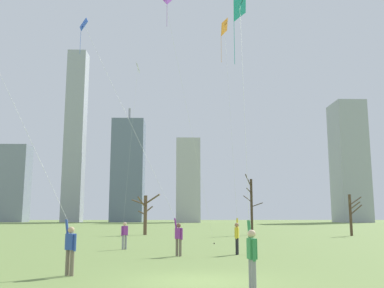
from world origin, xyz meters
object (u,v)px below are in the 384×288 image
kite_flyer_far_back_blue (160,194)px  bystander_watching_nearby (125,234)px  kite_flyer_midfield_right_teal (248,168)px  bare_tree_center (351,213)px  distant_kite_low_near_trees_purple (168,17)px  kite_flyer_midfield_left_orange (233,172)px  bare_tree_right_of_center (145,212)px  bare_tree_rightmost (251,205)px  distant_kite_drifting_right_white (137,80)px  kite_flyer_foreground_left_green (46,189)px

kite_flyer_far_back_blue → bystander_watching_nearby: (-2.25, 3.86, -2.19)m
kite_flyer_midfield_right_teal → bare_tree_center: bearing=63.5°
distant_kite_low_near_trees_purple → kite_flyer_midfield_left_orange: bearing=-25.2°
kite_flyer_midfield_left_orange → bare_tree_right_of_center: kite_flyer_midfield_left_orange is taller
distant_kite_low_near_trees_purple → bare_tree_right_of_center: (-2.82, 20.42, -12.30)m
bare_tree_center → bare_tree_rightmost: bare_tree_rightmost is taller
distant_kite_low_near_trees_purple → bare_tree_rightmost: size_ratio=2.61×
distant_kite_drifting_right_white → kite_flyer_midfield_right_teal: bearing=-76.7°
kite_flyer_midfield_left_orange → distant_kite_drifting_right_white: bearing=115.1°
kite_flyer_far_back_blue → bare_tree_rightmost: size_ratio=2.29×
bare_tree_right_of_center → bare_tree_rightmost: 11.25m
bystander_watching_nearby → distant_kite_low_near_trees_purple: distant_kite_low_near_trees_purple is taller
bystander_watching_nearby → bare_tree_center: bearing=39.8°
kite_flyer_foreground_left_green → kite_flyer_midfield_right_teal: size_ratio=0.96×
bare_tree_center → bystander_watching_nearby: bearing=-140.2°
bare_tree_right_of_center → bare_tree_center: (20.95, -2.83, -0.11)m
kite_flyer_midfield_left_orange → bare_tree_center: (14.31, 19.38, -2.17)m
kite_flyer_midfield_right_teal → distant_kite_low_near_trees_purple: distant_kite_low_near_trees_purple is taller
kite_flyer_midfield_left_orange → bystander_watching_nearby: (-6.33, 2.21, -3.52)m
kite_flyer_foreground_left_green → kite_flyer_far_back_blue: size_ratio=0.79×
bystander_watching_nearby → distant_kite_low_near_trees_purple: size_ratio=0.10×
kite_flyer_midfield_left_orange → bystander_watching_nearby: size_ratio=9.85×
kite_flyer_foreground_left_green → kite_flyer_far_back_blue: kite_flyer_far_back_blue is taller
kite_flyer_far_back_blue → bare_tree_center: 27.95m
kite_flyer_far_back_blue → bare_tree_right_of_center: 24.01m
distant_kite_low_near_trees_purple → bare_tree_right_of_center: distant_kite_low_near_trees_purple is taller
kite_flyer_foreground_left_green → distant_kite_low_near_trees_purple: (4.02, 10.49, 11.73)m
kite_flyer_midfield_right_teal → distant_kite_drifting_right_white: size_ratio=0.72×
bystander_watching_nearby → distant_kite_drifting_right_white: (-0.83, 13.03, 13.80)m
kite_flyer_foreground_left_green → kite_flyer_midfield_right_teal: (6.91, -2.46, 0.54)m
bystander_watching_nearby → bare_tree_right_of_center: bearing=90.9°
kite_flyer_midfield_right_teal → kite_flyer_far_back_blue: bearing=108.3°
kite_flyer_midfield_right_teal → bare_tree_right_of_center: bearing=99.7°
bare_tree_right_of_center → bare_tree_center: 21.14m
kite_flyer_midfield_right_teal → kite_flyer_far_back_blue: kite_flyer_far_back_blue is taller
kite_flyer_midfield_right_teal → kite_flyer_midfield_left_orange: kite_flyer_midfield_left_orange is taller
kite_flyer_foreground_left_green → bare_tree_right_of_center: size_ratio=2.63×
kite_flyer_foreground_left_green → kite_flyer_midfield_left_orange: bearing=48.0°
kite_flyer_foreground_left_green → bare_tree_rightmost: (12.41, 30.31, 0.21)m
distant_kite_drifting_right_white → kite_flyer_foreground_left_green: bearing=-91.6°
bare_tree_right_of_center → bare_tree_rightmost: size_ratio=0.68×
bare_tree_right_of_center → kite_flyer_midfield_left_orange: bearing=-73.4°
kite_flyer_midfield_left_orange → distant_kite_drifting_right_white: distant_kite_drifting_right_white is taller
bystander_watching_nearby → distant_kite_drifting_right_white: bearing=93.6°
bare_tree_right_of_center → bare_tree_rightmost: bare_tree_rightmost is taller
kite_flyer_far_back_blue → distant_kite_drifting_right_white: size_ratio=0.88×
kite_flyer_far_back_blue → bare_tree_rightmost: bearing=69.6°
kite_flyer_midfield_left_orange → distant_kite_drifting_right_white: size_ratio=0.97×
kite_flyer_foreground_left_green → bare_tree_right_of_center: kite_flyer_foreground_left_green is taller
bystander_watching_nearby → kite_flyer_foreground_left_green: bearing=-97.9°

